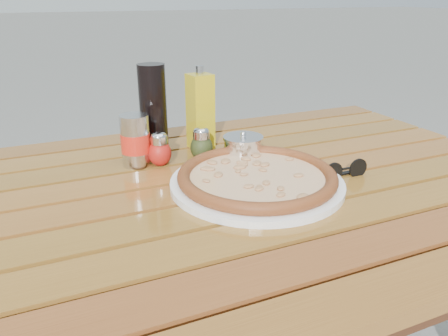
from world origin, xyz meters
name	(u,v)px	position (x,y,z in m)	size (l,w,h in m)	color
table	(228,216)	(0.00, 0.00, 0.67)	(1.40, 0.90, 0.75)	#37190C
plate	(257,183)	(0.05, -0.03, 0.76)	(0.36, 0.36, 0.01)	white
pizza	(257,176)	(0.05, -0.03, 0.77)	(0.42, 0.42, 0.03)	#FEE3B6
pepper_shaker	(160,150)	(-0.10, 0.16, 0.79)	(0.07, 0.07, 0.08)	red
oregano_shaker	(201,144)	(0.00, 0.16, 0.79)	(0.06, 0.06, 0.08)	#333D18
dark_bottle	(153,110)	(-0.09, 0.26, 0.86)	(0.07, 0.07, 0.22)	black
soda_can	(136,141)	(-0.15, 0.19, 0.81)	(0.09, 0.09, 0.12)	silver
olive_oil_cruet	(200,111)	(0.03, 0.25, 0.85)	(0.06, 0.06, 0.21)	#B6A013
parmesan_tin	(243,148)	(0.09, 0.12, 0.78)	(0.12, 0.12, 0.07)	white
sunglasses	(345,171)	(0.25, -0.07, 0.77)	(0.11, 0.03, 0.04)	black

